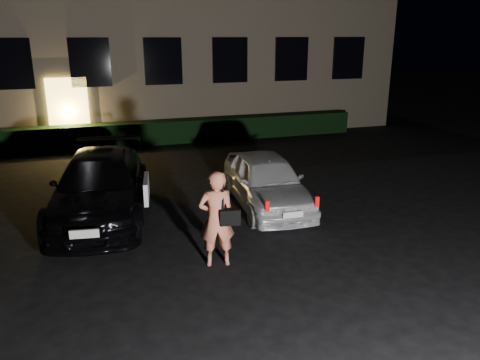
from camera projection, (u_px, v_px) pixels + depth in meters
name	position (u px, v px, depth m)	size (l,w,h in m)	color
ground	(267.00, 267.00, 8.35)	(80.00, 80.00, 0.00)	black
hedge	(168.00, 132.00, 17.77)	(15.00, 0.70, 0.85)	black
sedan	(101.00, 186.00, 10.57)	(2.64, 5.06, 1.40)	black
hatch	(266.00, 181.00, 11.12)	(1.76, 3.86, 1.28)	silver
man	(217.00, 219.00, 8.21)	(0.74, 0.50, 1.76)	#D97356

